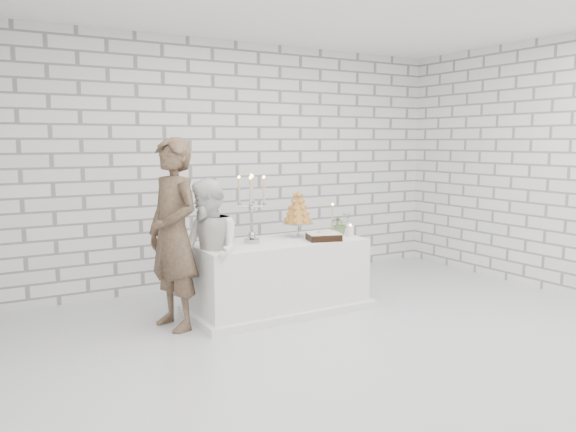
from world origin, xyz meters
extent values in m
cube|color=silver|center=(0.00, 0.00, 0.00)|extent=(6.00, 5.00, 0.01)
cube|color=white|center=(0.00, 2.50, 1.50)|extent=(6.00, 0.01, 3.00)
cube|color=white|center=(3.00, 0.00, 1.50)|extent=(0.01, 5.00, 3.00)
cube|color=white|center=(-0.18, 1.12, 0.38)|extent=(1.80, 0.80, 0.75)
imported|color=#443022|center=(-1.32, 1.14, 0.91)|extent=(0.58, 0.75, 1.82)
imported|color=white|center=(-1.03, 0.98, 0.72)|extent=(0.57, 0.72, 1.44)
cube|color=black|center=(0.24, 0.90, 0.79)|extent=(0.39, 0.32, 0.08)
cylinder|color=white|center=(0.62, 0.95, 0.81)|extent=(0.09, 0.09, 0.12)
cylinder|color=#BFAD94|center=(0.58, 1.24, 0.91)|extent=(0.08, 0.08, 0.32)
imported|color=#4E7035|center=(0.62, 1.13, 0.87)|extent=(0.23, 0.20, 0.24)
camera|label=1|loc=(-3.06, -3.98, 1.78)|focal=35.39mm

